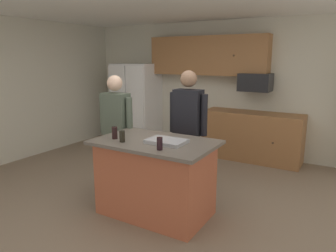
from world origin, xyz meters
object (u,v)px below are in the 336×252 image
microwave_over_range (255,82)px  glass_dark_ale (115,133)px  person_guest_right (188,123)px  glass_short_whisky (122,136)px  tumbler_amber (160,144)px  serving_tray (167,141)px  person_host_foreground (116,125)px  refrigerator (136,104)px  kitchen_island (155,177)px

microwave_over_range → glass_dark_ale: 3.06m
person_guest_right → glass_short_whisky: person_guest_right is taller
person_guest_right → tumbler_amber: 1.11m
tumbler_amber → glass_short_whisky: bearing=174.8°
microwave_over_range → serving_tray: 2.81m
microwave_over_range → tumbler_amber: microwave_over_range is taller
tumbler_amber → serving_tray: (-0.08, 0.27, -0.05)m
glass_short_whisky → tumbler_amber: tumbler_amber is taller
microwave_over_range → serving_tray: (-0.23, -2.75, -0.50)m
microwave_over_range → serving_tray: bearing=-94.9°
person_guest_right → glass_dark_ale: person_guest_right is taller
person_host_foreground → tumbler_amber: 1.35m
tumbler_amber → serving_tray: tumbler_amber is taller
microwave_over_range → refrigerator: bearing=-177.4°
kitchen_island → person_guest_right: person_guest_right is taller
kitchen_island → glass_dark_ale: glass_dark_ale is taller
person_host_foreground → glass_short_whisky: bearing=-22.4°
microwave_over_range → glass_dark_ale: microwave_over_range is taller
refrigerator → serving_tray: bearing=-48.1°
glass_dark_ale → glass_short_whisky: size_ratio=1.14×
tumbler_amber → microwave_over_range: bearing=87.0°
person_guest_right → person_host_foreground: (-0.95, -0.40, -0.05)m
person_guest_right → tumbler_amber: bearing=13.3°
kitchen_island → person_guest_right: size_ratio=0.83×
glass_dark_ale → serving_tray: 0.66m
kitchen_island → serving_tray: serving_tray is taller
tumbler_amber → serving_tray: size_ratio=0.31×
refrigerator → tumbler_amber: (2.44, -2.90, 0.12)m
refrigerator → microwave_over_range: 2.66m
serving_tray → microwave_over_range: bearing=85.1°
kitchen_island → tumbler_amber: bearing=-49.7°
glass_short_whisky → person_host_foreground: bearing=134.3°
microwave_over_range → tumbler_amber: 3.06m
person_guest_right → serving_tray: 0.83m
glass_short_whisky → tumbler_amber: bearing=-5.2°
person_host_foreground → kitchen_island: bearing=-0.0°
person_guest_right → tumbler_amber: person_guest_right is taller
glass_dark_ale → tumbler_amber: size_ratio=1.10×
microwave_over_range → glass_short_whisky: (-0.70, -2.97, -0.46)m
microwave_over_range → person_host_foreground: person_host_foreground is taller
glass_short_whisky → glass_dark_ale: bearing=157.6°
glass_dark_ale → person_guest_right: bearing=62.8°
microwave_over_range → tumbler_amber: size_ratio=4.09×
glass_short_whisky → tumbler_amber: (0.55, -0.05, 0.00)m
refrigerator → serving_tray: (2.37, -2.63, 0.07)m
kitchen_island → tumbler_amber: tumbler_amber is taller
refrigerator → glass_short_whisky: bearing=-56.4°
glass_dark_ale → refrigerator: bearing=121.8°
microwave_over_range → kitchen_island: 2.93m
person_guest_right → person_host_foreground: 1.03m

